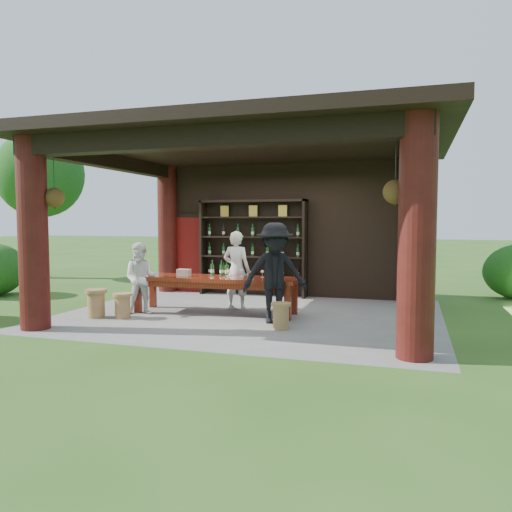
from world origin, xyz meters
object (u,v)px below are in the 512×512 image
(stool_near_right, at_px, (281,315))
(napkin_basket, at_px, (184,273))
(wine_shelf, at_px, (253,248))
(host, at_px, (237,270))
(stool_near_left, at_px, (123,305))
(guest_man, at_px, (275,273))
(guest_woman, at_px, (141,278))
(tasting_table, at_px, (215,282))
(stool_far_left, at_px, (96,303))

(stool_near_right, xyz_separation_m, napkin_basket, (-2.31, 0.97, 0.58))
(wine_shelf, bearing_deg, host, -82.34)
(stool_near_left, distance_m, guest_man, 3.03)
(guest_man, bearing_deg, stool_near_left, 162.52)
(guest_woman, bearing_deg, host, 13.27)
(tasting_table, xyz_separation_m, guest_man, (1.40, -0.54, 0.29))
(wine_shelf, bearing_deg, stool_near_left, -112.54)
(tasting_table, relative_size, guest_woman, 2.35)
(wine_shelf, relative_size, stool_far_left, 4.95)
(guest_woman, bearing_deg, napkin_basket, 9.68)
(tasting_table, relative_size, stool_near_left, 7.00)
(wine_shelf, height_order, stool_near_right, wine_shelf)
(stool_near_left, relative_size, stool_far_left, 0.88)
(stool_near_right, xyz_separation_m, guest_man, (-0.25, 0.50, 0.68))
(tasting_table, bearing_deg, host, 70.11)
(stool_far_left, height_order, guest_woman, guest_woman)
(wine_shelf, height_order, host, wine_shelf)
(stool_near_left, height_order, guest_woman, guest_woman)
(guest_woman, relative_size, napkin_basket, 5.57)
(tasting_table, height_order, napkin_basket, napkin_basket)
(wine_shelf, bearing_deg, guest_man, -65.27)
(stool_near_right, height_order, napkin_basket, napkin_basket)
(guest_woman, height_order, guest_man, guest_man)
(wine_shelf, height_order, tasting_table, wine_shelf)
(guest_woman, relative_size, guest_man, 0.78)
(stool_near_left, relative_size, napkin_basket, 1.87)
(tasting_table, height_order, stool_far_left, tasting_table)
(wine_shelf, height_order, stool_near_left, wine_shelf)
(stool_far_left, relative_size, guest_woman, 0.38)
(tasting_table, xyz_separation_m, stool_near_right, (1.64, -1.04, -0.39))
(stool_near_left, relative_size, stool_near_right, 1.06)
(tasting_table, distance_m, stool_near_left, 1.87)
(host, distance_m, napkin_basket, 1.14)
(stool_near_right, relative_size, guest_woman, 0.32)
(tasting_table, xyz_separation_m, stool_far_left, (-2.05, -1.11, -0.34))
(guest_woman, bearing_deg, guest_man, -22.85)
(stool_far_left, xyz_separation_m, guest_man, (3.45, 0.56, 0.63))
(tasting_table, relative_size, host, 2.05)
(stool_far_left, bearing_deg, guest_woman, 40.50)
(wine_shelf, relative_size, stool_near_left, 5.62)
(guest_woman, distance_m, guest_man, 2.79)
(wine_shelf, relative_size, tasting_table, 0.80)
(stool_near_left, relative_size, host, 0.29)
(stool_near_left, distance_m, stool_far_left, 0.54)
(tasting_table, height_order, stool_near_left, tasting_table)
(host, bearing_deg, wine_shelf, -76.95)
(tasting_table, xyz_separation_m, stool_near_left, (-1.52, -1.02, -0.38))
(host, relative_size, guest_man, 0.90)
(wine_shelf, distance_m, guest_man, 3.43)
(stool_far_left, height_order, guest_man, guest_man)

